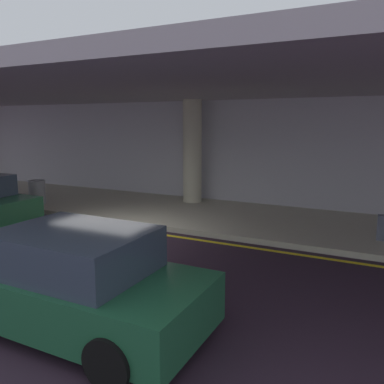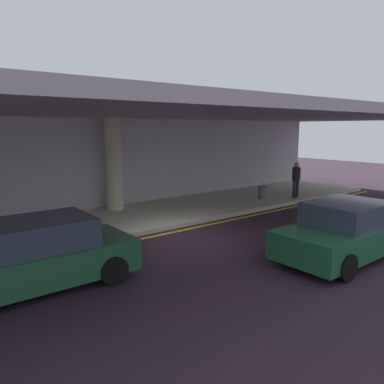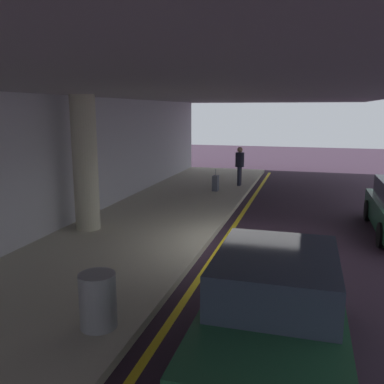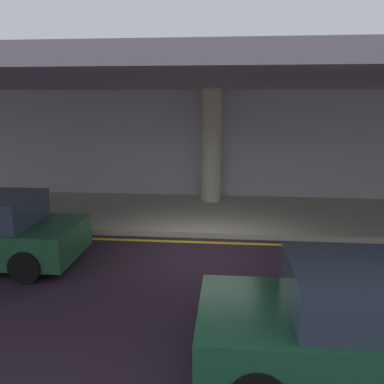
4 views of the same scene
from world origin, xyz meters
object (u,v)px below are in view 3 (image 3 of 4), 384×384
Objects in this scene: support_column_left_mid at (85,164)px; car_dark_green at (275,310)px; suitcase_upright_primary at (216,183)px; trash_bin_steel at (98,300)px; traveler_with_luggage at (240,163)px.

support_column_left_mid is 0.89× the size of car_dark_green.
suitcase_upright_primary is 1.06× the size of trash_bin_steel.
support_column_left_mid reaches higher than suitcase_upright_primary.
car_dark_green is 12.70m from traveler_with_luggage.
traveler_with_luggage reaches higher than suitcase_upright_primary.
support_column_left_mid is 6.90m from suitcase_upright_primary.
suitcase_upright_primary is 11.10m from trash_bin_steel.
suitcase_upright_primary reaches higher than trash_bin_steel.
suitcase_upright_primary is (-1.51, 0.73, -0.65)m from traveler_with_luggage.
suitcase_upright_primary is at bearing -167.10° from car_dark_green.
car_dark_green is 2.62m from trash_bin_steel.
car_dark_green is at bearing -129.79° from support_column_left_mid.
car_dark_green is 4.82× the size of trash_bin_steel.
support_column_left_mid is 5.69m from trash_bin_steel.
car_dark_green reaches higher than suitcase_upright_primary.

